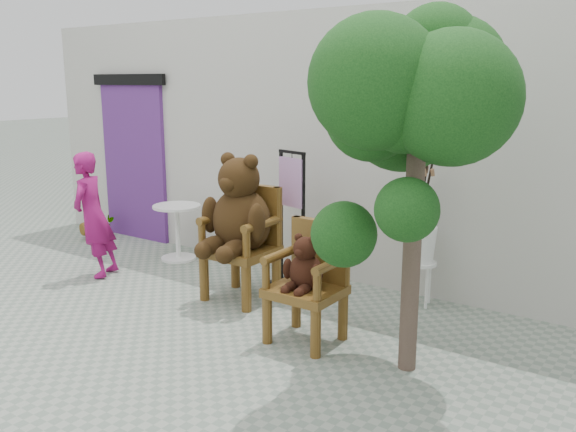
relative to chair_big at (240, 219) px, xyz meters
The scene contains 11 objects.
ground_plane 1.69m from the chair_big, 84.53° to the right, with size 60.00×60.00×0.00m, color gray.
back_wall 1.78m from the chair_big, 85.20° to the left, with size 9.00×1.00×3.00m, color beige.
doorway 3.09m from the chair_big, 158.47° to the left, with size 1.40×0.11×2.33m.
chair_big is the anchor object (origin of this frame).
chair_small 1.26m from the chair_big, 22.11° to the right, with size 0.60×0.55×1.04m.
person 1.92m from the chair_big, 168.90° to the right, with size 0.53×0.35×1.44m, color #8E115A.
cafe_table 1.75m from the chair_big, 157.45° to the left, with size 0.60×0.60×0.70m.
display_stand 0.67m from the chair_big, 66.17° to the left, with size 0.52×0.45×1.51m.
stool_bucket 1.85m from the chair_big, 29.13° to the left, with size 0.32×0.32×1.45m.
tree 2.48m from the chair_big, 15.17° to the right, with size 1.51×1.64×2.80m.
potted_plant 3.40m from the chair_big, 167.87° to the left, with size 0.38×0.33×0.42m, color black.
Camera 1 is at (3.74, -3.24, 2.23)m, focal length 38.00 mm.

